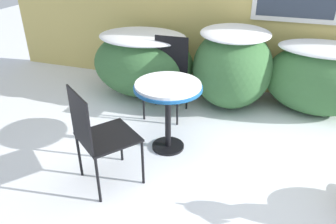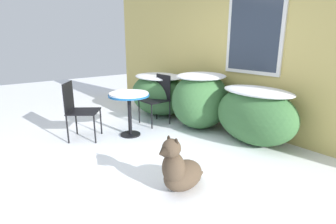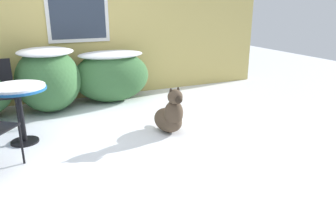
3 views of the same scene
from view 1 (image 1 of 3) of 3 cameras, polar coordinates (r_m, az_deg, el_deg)
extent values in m
plane|color=white|center=(3.07, 11.96, -12.75)|extent=(16.00, 16.00, 0.00)
ellipsoid|color=#386638|center=(4.52, -4.32, 8.32)|extent=(1.39, 1.07, 0.88)
ellipsoid|color=white|center=(4.41, -4.50, 12.99)|extent=(1.18, 0.91, 0.12)
ellipsoid|color=#386638|center=(4.25, 11.09, 7.48)|extent=(1.00, 1.06, 1.02)
ellipsoid|color=white|center=(4.12, 11.68, 13.31)|extent=(0.85, 0.90, 0.12)
ellipsoid|color=#386638|center=(4.40, 25.09, 5.10)|extent=(1.32, 0.84, 0.89)
ellipsoid|color=white|center=(4.28, 26.15, 9.82)|extent=(1.13, 0.71, 0.12)
cylinder|color=black|center=(3.51, 0.00, -5.94)|extent=(0.34, 0.34, 0.03)
cylinder|color=black|center=(3.33, 0.00, -1.11)|extent=(0.06, 0.06, 0.65)
cylinder|color=#195699|center=(3.17, 0.00, 4.27)|extent=(0.67, 0.67, 0.03)
cylinder|color=white|center=(3.16, 0.00, 4.76)|extent=(0.65, 0.65, 0.03)
cube|color=black|center=(3.94, -0.39, 5.60)|extent=(0.46, 0.46, 0.02)
cube|color=black|center=(4.05, 0.60, 9.89)|extent=(0.42, 0.02, 0.46)
cylinder|color=black|center=(3.93, -4.28, 1.65)|extent=(0.02, 0.02, 0.45)
cylinder|color=black|center=(3.80, 1.64, 0.76)|extent=(0.02, 0.02, 0.45)
cylinder|color=black|center=(4.28, -2.18, 4.07)|extent=(0.02, 0.02, 0.45)
cylinder|color=black|center=(4.17, 3.30, 3.33)|extent=(0.02, 0.02, 0.45)
cube|color=black|center=(2.87, -10.38, -4.28)|extent=(0.64, 0.64, 0.02)
cube|color=black|center=(2.69, -15.09, -1.32)|extent=(0.35, 0.27, 0.46)
cylinder|color=black|center=(2.92, -4.42, -8.81)|extent=(0.02, 0.02, 0.45)
cylinder|color=black|center=(3.23, -8.21, -5.00)|extent=(0.02, 0.02, 0.45)
cylinder|color=black|center=(2.79, -12.08, -11.60)|extent=(0.02, 0.02, 0.45)
cylinder|color=black|center=(3.11, -15.20, -7.28)|extent=(0.02, 0.02, 0.45)
camera|label=2|loc=(2.88, 91.16, -9.88)|focal=28.00mm
camera|label=3|loc=(1.72, -123.03, -28.04)|focal=35.00mm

